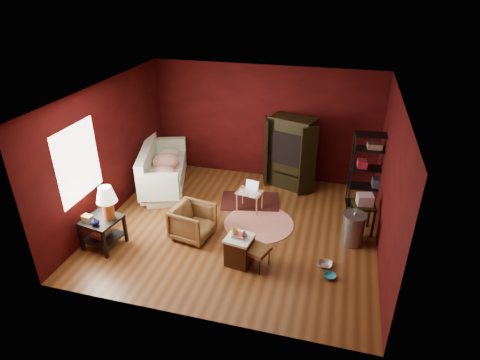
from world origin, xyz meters
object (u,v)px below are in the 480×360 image
at_px(armchair, 193,221).
at_px(side_table, 104,211).
at_px(laptop_desk, 250,193).
at_px(wire_shelving, 371,169).
at_px(sofa, 164,172).
at_px(hamper, 239,250).
at_px(tv_armoire, 291,152).

bearing_deg(armchair, side_table, 124.38).
height_order(laptop_desk, wire_shelving, wire_shelving).
xyz_separation_m(side_table, laptop_desk, (2.30, 1.93, -0.34)).
xyz_separation_m(sofa, wire_shelving, (4.72, 0.26, 0.56)).
distance_m(laptop_desk, wire_shelving, 2.64).
xyz_separation_m(side_table, wire_shelving, (4.77, 2.68, 0.21)).
xyz_separation_m(sofa, hamper, (2.50, -2.30, -0.11)).
bearing_deg(sofa, armchair, -165.64).
bearing_deg(hamper, sofa, 137.30).
bearing_deg(tv_armoire, sofa, -145.50).
xyz_separation_m(sofa, armchair, (1.40, -1.76, -0.03)).
distance_m(side_table, hamper, 2.59).
bearing_deg(laptop_desk, hamper, -71.53).
relative_size(armchair, wire_shelving, 0.43).
bearing_deg(side_table, laptop_desk, 39.93).
xyz_separation_m(hamper, wire_shelving, (2.22, 2.56, 0.67)).
relative_size(side_table, wire_shelving, 0.72).
bearing_deg(side_table, armchair, 24.65).
bearing_deg(sofa, hamper, -156.95).
relative_size(armchair, laptop_desk, 1.11).
distance_m(sofa, armchair, 2.25).
relative_size(sofa, armchair, 2.74).
height_order(side_table, tv_armoire, tv_armoire).
bearing_deg(wire_shelving, armchair, -154.22).
height_order(laptop_desk, tv_armoire, tv_armoire).
relative_size(hamper, laptop_desk, 0.95).
xyz_separation_m(hamper, laptop_desk, (-0.25, 1.80, 0.12)).
distance_m(armchair, hamper, 1.22).
bearing_deg(tv_armoire, laptop_desk, -97.83).
bearing_deg(side_table, wire_shelving, 29.36).
relative_size(side_table, hamper, 1.96).
height_order(sofa, tv_armoire, tv_armoire).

